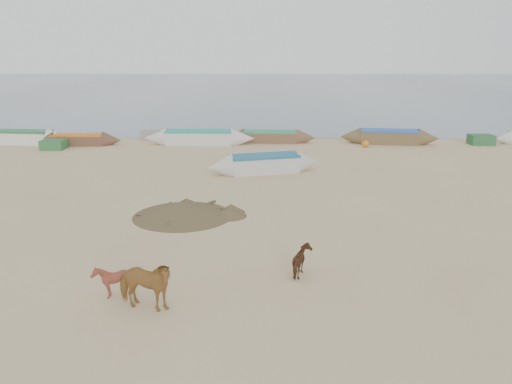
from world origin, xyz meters
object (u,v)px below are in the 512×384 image
Objects in this scene: near_canoe at (264,164)px; calf_front at (112,281)px; cow_adult at (144,285)px; calf_right at (303,261)px.

calf_front is at bearing -121.93° from near_canoe.
calf_right is (3.83, 1.99, -0.22)m from cow_adult.
calf_front is (-0.97, 0.64, -0.20)m from cow_adult.
calf_right is at bearing -101.51° from near_canoe.
near_canoe is (3.62, 13.59, 0.03)m from calf_front.
near_canoe is at bearing 178.66° from calf_front.
calf_front is 4.99m from calf_right.
calf_right is 0.14× the size of near_canoe.
calf_front is at bearing 95.80° from calf_right.
cow_adult is at bearing 107.59° from calf_right.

